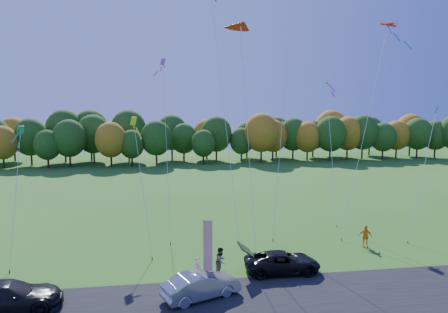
{
  "coord_description": "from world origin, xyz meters",
  "views": [
    {
      "loc": [
        -4.52,
        -24.95,
        10.64
      ],
      "look_at": [
        0.0,
        6.0,
        7.0
      ],
      "focal_mm": 32.0,
      "sensor_mm": 36.0,
      "label": 1
    }
  ],
  "objects": [
    {
      "name": "person_east",
      "position": [
        10.77,
        3.32,
        0.85
      ],
      "size": [
        1.08,
        0.71,
        1.71
      ],
      "primitive_type": "imported",
      "rotation": [
        0.0,
        0.0,
        -0.31
      ],
      "color": "orange",
      "rests_on": "ground"
    },
    {
      "name": "person_tailgate_a",
      "position": [
        -2.7,
        -1.11,
        0.79
      ],
      "size": [
        0.48,
        0.64,
        1.58
      ],
      "primitive_type": "imported",
      "rotation": [
        0.0,
        0.0,
        1.37
      ],
      "color": "silver",
      "rests_on": "ground"
    },
    {
      "name": "silver_sedan",
      "position": [
        -2.68,
        -3.32,
        0.74
      ],
      "size": [
        4.75,
        3.14,
        1.48
      ],
      "primitive_type": "imported",
      "rotation": [
        0.0,
        0.0,
        1.95
      ],
      "color": "#AAABAF",
      "rests_on": "ground"
    },
    {
      "name": "asphalt_strip",
      "position": [
        0.0,
        -4.0,
        0.01
      ],
      "size": [
        90.0,
        6.0,
        0.01
      ],
      "primitive_type": "cube",
      "color": "black",
      "rests_on": "ground"
    },
    {
      "name": "ground",
      "position": [
        0.0,
        0.0,
        0.0
      ],
      "size": [
        160.0,
        160.0,
        0.0
      ],
      "primitive_type": "plane",
      "color": "#275F19"
    },
    {
      "name": "person_tailgate_b",
      "position": [
        -1.12,
        -0.26,
        0.9
      ],
      "size": [
        1.05,
        1.1,
        1.8
      ],
      "primitive_type": "imported",
      "rotation": [
        0.0,
        0.0,
        0.98
      ],
      "color": "gray",
      "rests_on": "ground"
    },
    {
      "name": "black_suv",
      "position": [
        2.94,
        -0.51,
        0.69
      ],
      "size": [
        4.98,
        2.34,
        1.38
      ],
      "primitive_type": "imported",
      "rotation": [
        0.0,
        0.0,
        1.56
      ],
      "color": "black",
      "rests_on": "ground"
    },
    {
      "name": "feather_flag",
      "position": [
        -2.17,
        -1.86,
        2.58
      ],
      "size": [
        0.56,
        0.08,
        4.22
      ],
      "color": "#999999",
      "rests_on": "ground"
    },
    {
      "name": "kite_parafoil_rainbow",
      "position": [
        13.35,
        8.69,
        9.59
      ],
      "size": [
        9.1,
        7.89,
        19.53
      ],
      "color": "#4C3F33",
      "rests_on": "ground"
    },
    {
      "name": "kite_parafoil_orange",
      "position": [
        6.7,
        11.37,
        15.6
      ],
      "size": [
        7.44,
        12.02,
        31.64
      ],
      "color": "#4C3F33",
      "rests_on": "ground"
    },
    {
      "name": "kite_diamond_green",
      "position": [
        -15.09,
        4.54,
        4.87
      ],
      "size": [
        1.03,
        5.54,
        9.77
      ],
      "color": "#4C3F33",
      "rests_on": "ground"
    },
    {
      "name": "kite_delta_blue",
      "position": [
        0.43,
        10.81,
        13.0
      ],
      "size": [
        2.84,
        11.77,
        25.91
      ],
      "color": "#4C3F33",
      "rests_on": "ground"
    },
    {
      "name": "dark_truck_a",
      "position": [
        -13.04,
        -3.43,
        0.82
      ],
      "size": [
        5.94,
        3.13,
        1.64
      ],
      "primitive_type": "imported",
      "rotation": [
        0.0,
        0.0,
        1.72
      ],
      "color": "black",
      "rests_on": "ground"
    },
    {
      "name": "kite_diamond_white",
      "position": [
        11.69,
        12.45,
        7.03
      ],
      "size": [
        2.29,
        8.01,
        14.49
      ],
      "color": "#4C3F33",
      "rests_on": "ground"
    },
    {
      "name": "kite_delta_red",
      "position": [
        2.18,
        8.09,
        11.2
      ],
      "size": [
        2.83,
        9.85,
        19.83
      ],
      "color": "#4C3F33",
      "rests_on": "ground"
    },
    {
      "name": "kite_diamond_blue_low",
      "position": [
        16.81,
        5.39,
        5.4
      ],
      "size": [
        4.96,
        4.09,
        11.2
      ],
      "color": "#4C3F33",
      "rests_on": "ground"
    },
    {
      "name": "tree_line",
      "position": [
        0.0,
        55.0,
        0.0
      ],
      "size": [
        116.0,
        12.0,
        10.0
      ],
      "primitive_type": null,
      "color": "#1E4711",
      "rests_on": "ground"
    },
    {
      "name": "kite_diamond_pink",
      "position": [
        -4.5,
        9.98,
        7.92
      ],
      "size": [
        1.08,
        8.18,
        15.81
      ],
      "color": "#4C3F33",
      "rests_on": "ground"
    },
    {
      "name": "kite_diamond_yellow",
      "position": [
        -6.44,
        6.41,
        5.01
      ],
      "size": [
        2.2,
        7.31,
        10.44
      ],
      "color": "#4C3F33",
      "rests_on": "ground"
    }
  ]
}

